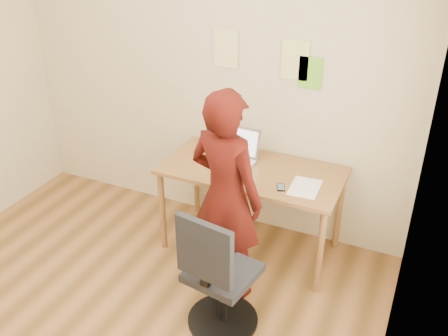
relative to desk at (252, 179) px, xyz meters
The scene contains 10 objects.
room 1.64m from the desk, 112.07° to the right, with size 3.58×3.58×2.78m.
desk is the anchor object (origin of this frame).
laptop 0.24m from the desk, 160.97° to the left, with size 0.37×0.33×0.25m.
paper_sheet 0.47m from the desk, 12.81° to the right, with size 0.21×0.29×0.00m, color white.
phone 0.35m from the desk, 31.23° to the right, with size 0.09×0.12×0.01m.
wall_note_left 1.04m from the desk, 137.20° to the left, with size 0.21×0.00×0.30m, color #EBE28C.
wall_note_mid 0.96m from the desk, 63.75° to the left, with size 0.21×0.00×0.30m, color #EBE28C.
wall_note_right 0.92m from the desk, 49.98° to the left, with size 0.18×0.00×0.24m, color #6CC02B.
office_chair 0.97m from the desk, 81.59° to the right, with size 0.49×0.49×0.93m.
person 0.54m from the desk, 88.69° to the right, with size 0.57×0.37×1.56m, color #3D0C08.
Camera 1 is at (1.77, -1.79, 2.57)m, focal length 40.00 mm.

